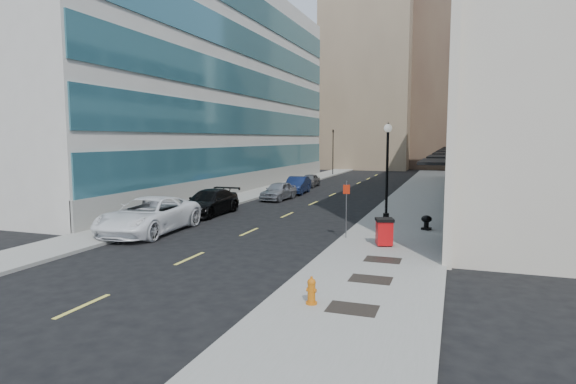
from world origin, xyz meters
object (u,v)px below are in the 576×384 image
Objects in this scene: car_white_van at (149,215)px; sign_post at (346,202)px; lamppost at (387,163)px; car_silver_sedan at (279,191)px; car_grey_sedan at (310,180)px; car_black_pickup at (209,202)px; car_blue_sedan at (297,185)px; trash_bin at (384,231)px; traffic_signal at (333,132)px; fire_hydrant at (311,291)px; urn_planter at (426,221)px.

car_white_van is 2.43× the size of sign_post.
car_white_van is 13.65m from lamppost.
car_silver_sedan is 1.10× the size of car_grey_sedan.
lamppost reaches higher than car_black_pickup.
trash_bin is at bearing -66.00° from car_blue_sedan.
lamppost reaches higher than trash_bin.
car_grey_sedan is (1.58, -16.01, -5.06)m from traffic_signal.
lamppost reaches higher than sign_post.
sign_post is at bearing 5.45° from car_white_van.
car_black_pickup is at bearing 133.61° from fire_hydrant.
car_blue_sedan is 1.67× the size of sign_post.
sign_post is (8.50, -13.50, 1.16)m from car_silver_sedan.
car_white_van is at bearing -160.14° from urn_planter.
car_silver_sedan is 11.02m from car_grey_sedan.
urn_planter is at bearing -60.36° from car_grey_sedan.
car_black_pickup is 1.30× the size of car_silver_sedan.
car_blue_sedan reaches higher than car_silver_sedan.
trash_bin reaches higher than fire_hydrant.
car_black_pickup is at bearing -88.87° from traffic_signal.
car_black_pickup reaches higher than car_blue_sedan.
car_white_van is at bearing 166.93° from sign_post.
urn_planter is at bearing 16.84° from car_white_van.
fire_hydrant is (11.90, -50.00, -5.17)m from traffic_signal.
car_black_pickup is (0.00, 6.45, -0.12)m from car_white_van.
fire_hydrant is at bearing -114.10° from trash_bin.
trash_bin is (12.78, -41.62, -4.90)m from traffic_signal.
car_grey_sedan is at bearing 87.50° from car_black_pickup.
trash_bin is 2.52m from sign_post.
lamppost is 7.53× the size of urn_planter.
car_white_van is 1.20× the size of car_black_pickup.
fire_hydrant is at bearing -104.94° from sign_post.
traffic_signal is 40.08m from urn_planter.
car_black_pickup reaches higher than car_grey_sedan.
car_grey_sedan is at bearing 121.17° from urn_planter.
urn_planter is at bearing -45.17° from lamppost.
traffic_signal reaches higher than trash_bin.
car_grey_sedan reaches higher than urn_planter.
fire_hydrant is at bearing -38.56° from car_white_van.
lamppost is at bearing 57.82° from sign_post.
urn_planter is (3.52, 3.42, -1.28)m from sign_post.
sign_post is (-1.98, 1.13, 1.07)m from trash_bin.
car_blue_sedan is at bearing 114.91° from fire_hydrant.
car_black_pickup is 11.56m from lamppost.
car_grey_sedan is (0.88, 19.54, -0.14)m from car_black_pickup.
traffic_signal is 42.28m from car_white_van.
car_white_van is at bearing -93.46° from car_grey_sedan.
traffic_signal is 9.21× the size of urn_planter.
car_grey_sedan is 3.15× the size of trash_bin.
lamppost is (11.20, 0.91, 2.70)m from car_black_pickup.
car_blue_sedan is at bearing 94.66° from car_silver_sedan.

